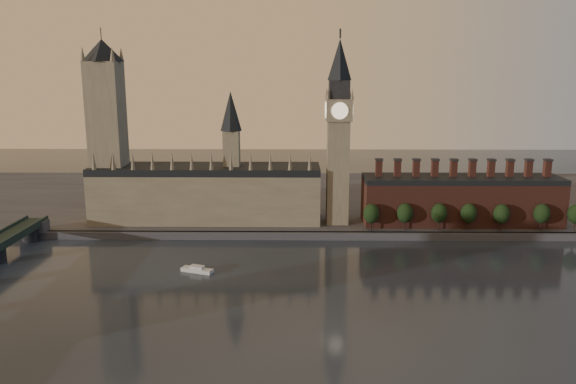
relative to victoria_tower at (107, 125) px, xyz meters
name	(u,v)px	position (x,y,z in m)	size (l,w,h in m)	color
ground	(332,308)	(120.00, -115.00, -59.09)	(900.00, 900.00, 0.00)	black
north_bank	(315,199)	(120.00, 63.04, -57.09)	(900.00, 182.00, 4.00)	#4D4C52
palace_of_westminster	(207,190)	(55.59, -0.09, -37.46)	(130.00, 30.30, 74.00)	gray
victoria_tower	(107,125)	(0.00, 0.00, 0.00)	(24.00, 24.00, 108.00)	gray
big_ben	(338,130)	(130.00, -5.00, -2.26)	(15.00, 15.00, 107.00)	gray
chimney_block	(461,199)	(200.00, -5.00, -41.27)	(110.00, 25.00, 37.00)	brown
embankment_tree_0	(371,214)	(147.31, -21.35, -45.62)	(8.60, 8.60, 14.88)	black
embankment_tree_1	(405,213)	(165.80, -19.69, -45.62)	(8.60, 8.60, 14.88)	black
embankment_tree_2	(439,213)	(184.28, -19.72, -45.62)	(8.60, 8.60, 14.88)	black
embankment_tree_3	(469,213)	(200.24, -19.77, -45.62)	(8.60, 8.60, 14.88)	black
embankment_tree_4	(502,214)	(217.50, -21.16, -45.62)	(8.60, 8.60, 14.88)	black
embankment_tree_5	(542,214)	(239.57, -20.12, -45.62)	(8.60, 8.60, 14.88)	black
embankment_tree_6	(576,214)	(257.50, -20.86, -45.62)	(8.60, 8.60, 14.88)	black
river_boat	(197,270)	(61.86, -75.94, -57.95)	(15.38, 9.10, 2.97)	silver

